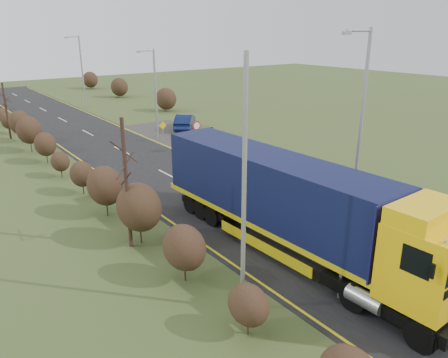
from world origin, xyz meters
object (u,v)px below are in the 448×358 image
Objects in this scene: car_red_hatchback at (220,143)px; speed_sign at (197,131)px; streetlight_near at (360,118)px; car_blue_sedan at (185,122)px; lorry at (289,201)px.

car_red_hatchback is 2.26m from speed_sign.
streetlight_near is (-1.98, -14.86, 4.65)m from car_red_hatchback.
car_blue_sedan reaches higher than car_red_hatchback.
streetlight_near is at bearing 119.61° from car_blue_sedan.
car_blue_sedan is (9.56, 24.55, -1.71)m from lorry.
car_red_hatchback is 1.53× the size of speed_sign.
car_red_hatchback is 9.06m from car_blue_sedan.
lorry reaches higher than speed_sign.
car_red_hatchback is (7.51, 15.73, -1.79)m from lorry.
lorry is 3.38× the size of car_blue_sedan.
streetlight_near reaches higher than car_red_hatchback.
streetlight_near is at bearing 93.67° from car_red_hatchback.
streetlight_near is at bearing -90.58° from speed_sign.
streetlight_near is 15.84m from speed_sign.
speed_sign is (-3.87, -8.22, 1.12)m from car_blue_sedan.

